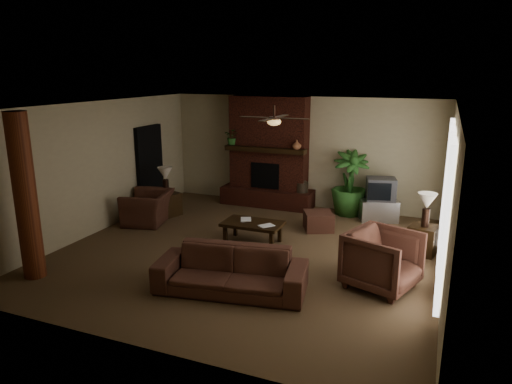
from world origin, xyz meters
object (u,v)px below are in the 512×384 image
at_px(log_column, 25,197).
at_px(sofa, 231,264).
at_px(tv_stand, 379,210).
at_px(side_table_left, 168,204).
at_px(floor_plant, 349,197).
at_px(lamp_left, 165,175).
at_px(armchair_left, 148,202).
at_px(ottoman, 318,221).
at_px(floor_vase, 301,193).
at_px(armchair_right, 383,257).
at_px(lamp_right, 427,203).
at_px(side_table_right, 423,240).
at_px(coffee_table, 253,225).

relative_size(log_column, sofa, 1.18).
distance_m(tv_stand, side_table_left, 5.03).
distance_m(log_column, floor_plant, 7.07).
bearing_deg(lamp_left, floor_plant, 23.42).
bearing_deg(armchair_left, sofa, 38.86).
bearing_deg(side_table_left, armchair_left, -98.68).
height_order(log_column, side_table_left, log_column).
bearing_deg(sofa, ottoman, 71.61).
height_order(tv_stand, floor_vase, floor_vase).
bearing_deg(armchair_right, lamp_right, 2.36).
xyz_separation_m(armchair_left, lamp_left, (0.10, 0.61, 0.51)).
bearing_deg(log_column, lamp_right, 30.30).
relative_size(tv_stand, side_table_left, 1.55).
bearing_deg(side_table_right, floor_vase, 146.93).
relative_size(lamp_left, side_table_right, 1.18).
bearing_deg(ottoman, log_column, -133.04).
bearing_deg(armchair_left, floor_plant, 105.39).
height_order(floor_vase, floor_plant, floor_plant).
xyz_separation_m(sofa, armchair_right, (2.20, 1.03, 0.06)).
bearing_deg(ottoman, lamp_right, -15.08).
height_order(coffee_table, tv_stand, tv_stand).
height_order(log_column, coffee_table, log_column).
bearing_deg(lamp_left, side_table_left, 91.53).
distance_m(log_column, tv_stand, 7.41).
distance_m(sofa, floor_plant, 4.88).
bearing_deg(sofa, tv_stand, 60.50).
xyz_separation_m(armchair_left, armchair_right, (5.43, -1.39, 0.03)).
bearing_deg(lamp_right, coffee_table, -168.37).
height_order(armchair_right, floor_plant, armchair_right).
distance_m(tv_stand, lamp_left, 5.10).
relative_size(lamp_left, lamp_right, 1.00).
bearing_deg(log_column, coffee_table, 45.56).
distance_m(coffee_table, side_table_left, 2.79).
xyz_separation_m(armchair_right, side_table_right, (0.55, 1.80, -0.25)).
relative_size(ottoman, side_table_right, 1.09).
bearing_deg(tv_stand, log_column, -153.61).
relative_size(armchair_left, side_table_right, 2.03).
xyz_separation_m(armchair_right, coffee_table, (-2.71, 1.11, -0.15)).
relative_size(log_column, armchair_right, 2.68).
relative_size(armchair_left, side_table_left, 2.03).
bearing_deg(side_table_left, sofa, -44.60).
xyz_separation_m(side_table_left, lamp_right, (5.88, -0.28, 0.73)).
bearing_deg(armchair_left, tv_stand, 99.42).
bearing_deg(floor_vase, armchair_right, -56.69).
relative_size(armchair_left, lamp_right, 1.71).
xyz_separation_m(armchair_right, floor_vase, (-2.48, 3.77, -0.09)).
bearing_deg(coffee_table, armchair_left, 174.02).
bearing_deg(lamp_right, floor_vase, 146.72).
xyz_separation_m(tv_stand, side_table_left, (-4.80, -1.49, 0.03)).
xyz_separation_m(floor_plant, lamp_right, (1.82, -1.99, 0.56)).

